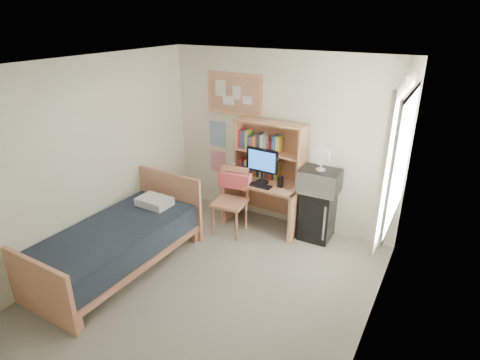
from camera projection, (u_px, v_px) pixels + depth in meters
The scene contains 26 objects.
floor at pixel (205, 292), 4.78m from camera, with size 3.60×4.20×0.02m, color gray.
ceiling at pixel (196, 66), 3.76m from camera, with size 3.60×4.20×0.02m, color white.
wall_back at pixel (281, 141), 5.96m from camera, with size 3.60×0.04×2.60m, color white.
wall_front at pixel (18, 311), 2.58m from camera, with size 3.60×0.04×2.60m, color white.
wall_left at pixel (83, 163), 5.07m from camera, with size 0.04×4.20×2.60m, color white.
wall_right at pixel (374, 234), 3.46m from camera, with size 0.04×4.20×2.60m, color white.
window_unit at pixel (397, 159), 4.34m from camera, with size 0.10×1.40×1.70m, color white.
curtain_left at pixel (387, 171), 4.03m from camera, with size 0.04×0.55×1.70m, color white.
curtain_right at pixel (400, 149), 4.67m from camera, with size 0.04×0.55×1.70m, color white.
bulletin_board at pixel (235, 94), 6.05m from camera, with size 0.94×0.03×0.64m, color tan.
poster_wave at pixel (218, 134), 6.46m from camera, with size 0.30×0.01×0.42m, color #2968A7.
poster_japan at pixel (218, 161), 6.65m from camera, with size 0.28×0.01×0.36m, color #E92950.
desk at pixel (263, 203), 6.12m from camera, with size 1.18×0.59×0.74m, color tan.
desk_chair at pixel (230, 202), 5.87m from camera, with size 0.50×0.50×1.00m, color tan.
mini_fridge at pixel (317, 214), 5.78m from camera, with size 0.44×0.44×0.75m, color black.
bed at pixel (117, 248), 5.11m from camera, with size 1.06×2.11×0.58m, color black.
hutch at pixel (269, 150), 5.92m from camera, with size 1.07×0.27×0.88m, color tan.
monitor at pixel (262, 166), 5.82m from camera, with size 0.50×0.04×0.53m, color black.
keyboard at pixel (257, 185), 5.81m from camera, with size 0.43×0.14×0.02m, color black.
speaker_left at pixel (245, 173), 6.04m from camera, with size 0.07×0.07×0.18m, color black.
speaker_right at pixel (280, 182), 5.75m from camera, with size 0.07×0.07×0.16m, color black.
water_bottle at pixel (233, 170), 6.09m from camera, with size 0.06×0.06×0.22m, color silver.
hoodie at pixel (235, 180), 5.93m from camera, with size 0.48×0.15×0.23m, color #D25053.
microwave at pixel (320, 181), 5.56m from camera, with size 0.55×0.42×0.32m, color silver.
desk_fan at pixel (321, 159), 5.44m from camera, with size 0.26×0.26×0.32m, color silver.
pillow at pixel (154, 202), 5.57m from camera, with size 0.46×0.32×0.11m, color silver.
Camera 1 is at (2.24, -3.19, 3.08)m, focal length 30.00 mm.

